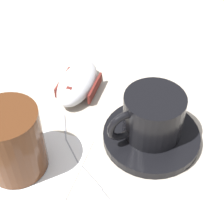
{
  "coord_description": "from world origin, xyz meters",
  "views": [
    {
      "loc": [
        -0.34,
        -0.03,
        0.4
      ],
      "look_at": [
        0.05,
        -0.03,
        0.03
      ],
      "focal_mm": 55.0,
      "sensor_mm": 36.0,
      "label": 1
    }
  ],
  "objects_px": {
    "saucer": "(151,136)",
    "computer_mouse": "(77,83)",
    "drinking_glass": "(12,141)",
    "coffee_cup": "(152,116)"
  },
  "relations": [
    {
      "from": "coffee_cup",
      "to": "drinking_glass",
      "type": "relative_size",
      "value": 1.13
    },
    {
      "from": "saucer",
      "to": "drinking_glass",
      "type": "height_order",
      "value": "drinking_glass"
    },
    {
      "from": "coffee_cup",
      "to": "drinking_glass",
      "type": "distance_m",
      "value": 0.19
    },
    {
      "from": "coffee_cup",
      "to": "computer_mouse",
      "type": "bearing_deg",
      "value": 47.91
    },
    {
      "from": "saucer",
      "to": "coffee_cup",
      "type": "xyz_separation_m",
      "value": [
        0.0,
        0.0,
        0.04
      ]
    },
    {
      "from": "coffee_cup",
      "to": "drinking_glass",
      "type": "bearing_deg",
      "value": 104.91
    },
    {
      "from": "saucer",
      "to": "computer_mouse",
      "type": "bearing_deg",
      "value": 47.56
    },
    {
      "from": "saucer",
      "to": "coffee_cup",
      "type": "bearing_deg",
      "value": 28.9
    },
    {
      "from": "coffee_cup",
      "to": "saucer",
      "type": "bearing_deg",
      "value": -151.1
    },
    {
      "from": "computer_mouse",
      "to": "drinking_glass",
      "type": "xyz_separation_m",
      "value": [
        -0.15,
        0.07,
        0.03
      ]
    }
  ]
}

